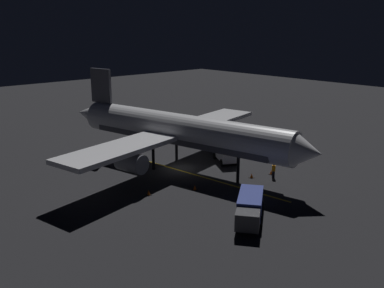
{
  "coord_description": "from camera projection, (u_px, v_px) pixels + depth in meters",
  "views": [
    {
      "loc": [
        31.92,
        36.74,
        16.66
      ],
      "look_at": [
        0.0,
        2.0,
        3.5
      ],
      "focal_mm": 39.28,
      "sensor_mm": 36.0,
      "label": 1
    }
  ],
  "objects": [
    {
      "name": "ground_plane",
      "position": [
        181.0,
        169.0,
        51.37
      ],
      "size": [
        180.0,
        180.0,
        0.2
      ],
      "primitive_type": "cube",
      "color": "#252528"
    },
    {
      "name": "apron_guide_stripe",
      "position": [
        203.0,
        177.0,
        48.38
      ],
      "size": [
        2.99,
        22.4,
        0.01
      ],
      "primitive_type": "cube",
      "rotation": [
        0.0,
        0.0,
        0.12
      ],
      "color": "gold",
      "rests_on": "ground_plane"
    },
    {
      "name": "airliner",
      "position": [
        177.0,
        131.0,
        50.42
      ],
      "size": [
        32.41,
        35.61,
        11.33
      ],
      "color": "white",
      "rests_on": "ground_plane"
    },
    {
      "name": "baggage_truck",
      "position": [
        250.0,
        207.0,
        37.35
      ],
      "size": [
        6.5,
        5.49,
        2.19
      ],
      "color": "navy",
      "rests_on": "ground_plane"
    },
    {
      "name": "catering_truck",
      "position": [
        225.0,
        151.0,
        53.97
      ],
      "size": [
        4.84,
        6.4,
        2.52
      ],
      "color": "silver",
      "rests_on": "ground_plane"
    },
    {
      "name": "ground_crew_worker",
      "position": [
        274.0,
        171.0,
        47.8
      ],
      "size": [
        0.4,
        0.4,
        1.74
      ],
      "color": "black",
      "rests_on": "ground_plane"
    },
    {
      "name": "traffic_cone_near_left",
      "position": [
        271.0,
        172.0,
        49.14
      ],
      "size": [
        0.5,
        0.5,
        0.55
      ],
      "color": "#EA590F",
      "rests_on": "ground_plane"
    },
    {
      "name": "traffic_cone_near_right",
      "position": [
        252.0,
        176.0,
        48.02
      ],
      "size": [
        0.5,
        0.5,
        0.55
      ],
      "color": "#EA590F",
      "rests_on": "ground_plane"
    },
    {
      "name": "traffic_cone_under_wing",
      "position": [
        195.0,
        188.0,
        44.44
      ],
      "size": [
        0.5,
        0.5,
        0.55
      ],
      "color": "#EA590F",
      "rests_on": "ground_plane"
    },
    {
      "name": "traffic_cone_far",
      "position": [
        149.0,
        193.0,
        43.04
      ],
      "size": [
        0.5,
        0.5,
        0.55
      ],
      "color": "#EA590F",
      "rests_on": "ground_plane"
    }
  ]
}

